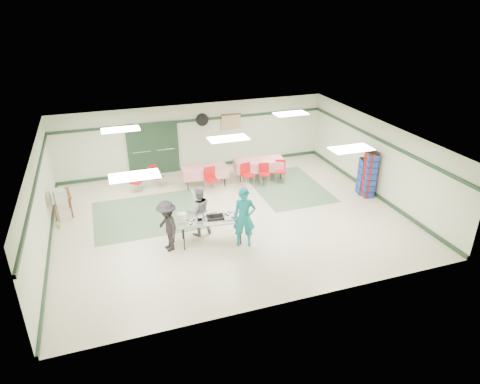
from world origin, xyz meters
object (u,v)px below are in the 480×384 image
object	(u,v)px
chair_c	(280,169)
chair_loose_a	(155,174)
chair_a	(264,171)
chair_b	(247,172)
dining_table_b	(205,171)
broom	(57,208)
dining_table_a	(259,164)
crate_stack_blue_b	(370,175)
crate_stack_blue_a	(365,176)
serving_table	(211,220)
volunteer_grey	(199,211)
crate_stack_red	(369,175)
volunteer_dark	(167,226)
office_printer	(58,195)
printer_table	(60,197)
chair_loose_b	(137,179)
volunteer_teal	(244,218)

from	to	relation	value
chair_c	chair_loose_a	xyz separation A→B (m)	(-4.65, 1.04, -0.01)
chair_a	chair_b	world-z (taller)	chair_b
dining_table_b	chair_loose_a	distance (m)	1.86
chair_loose_a	broom	bearing A→B (deg)	174.53
dining_table_a	crate_stack_blue_b	xyz separation A→B (m)	(3.06, -2.86, 0.25)
chair_a	crate_stack_blue_a	size ratio (longest dim) A/B	0.60
crate_stack_blue_a	serving_table	bearing A→B (deg)	-167.10
volunteer_grey	dining_table_a	bearing A→B (deg)	-139.37
dining_table_b	crate_stack_red	size ratio (longest dim) A/B	1.01
volunteer_dark	broom	bearing A→B (deg)	-140.99
serving_table	chair_b	bearing A→B (deg)	62.99
chair_b	chair_c	size ratio (longest dim) A/B	1.05
crate_stack_red	crate_stack_blue_b	distance (m)	0.04
chair_a	office_printer	distance (m)	7.26
volunteer_grey	printer_table	xyz separation A→B (m)	(-3.97, 2.68, -0.13)
broom	chair_b	bearing A→B (deg)	11.61
serving_table	crate_stack_blue_a	distance (m)	6.27
chair_loose_b	chair_a	bearing A→B (deg)	18.68
volunteer_grey	volunteer_dark	distance (m)	1.18
chair_loose_a	crate_stack_red	distance (m)	7.79
volunteer_teal	chair_loose_a	size ratio (longest dim) A/B	2.11
dining_table_a	chair_loose_b	world-z (taller)	chair_loose_b
crate_stack_blue_a	volunteer_dark	bearing A→B (deg)	-169.15
chair_loose_a	broom	distance (m)	3.89
chair_b	chair_loose_b	world-z (taller)	chair_b
volunteer_dark	office_printer	bearing A→B (deg)	-145.00
broom	volunteer_teal	bearing A→B (deg)	-26.27
volunteer_grey	broom	distance (m)	4.46
dining_table_a	crate_stack_red	distance (m)	4.18
chair_b	broom	size ratio (longest dim) A/B	0.74
chair_b	crate_stack_red	distance (m)	4.42
office_printer	broom	bearing A→B (deg)	-119.92
chair_loose_a	crate_stack_blue_a	distance (m)	7.68
volunteer_teal	printer_table	distance (m)	6.26
volunteer_grey	chair_b	size ratio (longest dim) A/B	1.74
volunteer_dark	chair_loose_a	xyz separation A→B (m)	(0.31, 4.45, -0.24)
crate_stack_blue_a	office_printer	size ratio (longest dim) A/B	2.94
chair_loose_a	chair_loose_b	world-z (taller)	chair_loose_a
volunteer_dark	chair_c	world-z (taller)	volunteer_dark
dining_table_a	crate_stack_red	world-z (taller)	crate_stack_red
volunteer_grey	crate_stack_blue_a	distance (m)	6.39
chair_c	serving_table	bearing A→B (deg)	-118.85
crate_stack_blue_a	chair_a	bearing A→B (deg)	147.07
volunteer_dark	chair_c	xyz separation A→B (m)	(4.96, 3.41, -0.24)
crate_stack_red	crate_stack_blue_b	bearing A→B (deg)	-90.00
volunteer_grey	office_printer	bearing A→B (deg)	-34.26
volunteer_dark	crate_stack_blue_a	xyz separation A→B (m)	(7.37, 1.41, -0.09)
volunteer_teal	office_printer	bearing A→B (deg)	166.47
office_printer	crate_stack_blue_b	bearing A→B (deg)	-23.62
dining_table_a	chair_loose_b	distance (m)	4.70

